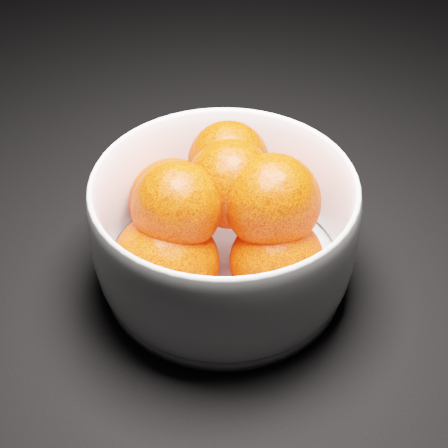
{
  "coord_description": "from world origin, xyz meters",
  "views": [
    {
      "loc": [
        0.27,
        -0.11,
        0.38
      ],
      "look_at": [
        0.25,
        0.25,
        0.06
      ],
      "focal_mm": 50.0,
      "sensor_mm": 36.0,
      "label": 1
    }
  ],
  "objects": [
    {
      "name": "bowl",
      "position": [
        0.25,
        0.25,
        0.05
      ],
      "size": [
        0.21,
        0.21,
        0.1
      ],
      "rotation": [
        0.0,
        0.0,
        0.03
      ],
      "color": "white",
      "rests_on": "ground"
    },
    {
      "name": "orange_pile",
      "position": [
        0.25,
        0.25,
        0.07
      ],
      "size": [
        0.16,
        0.15,
        0.12
      ],
      "color": "red",
      "rests_on": "bowl"
    }
  ]
}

